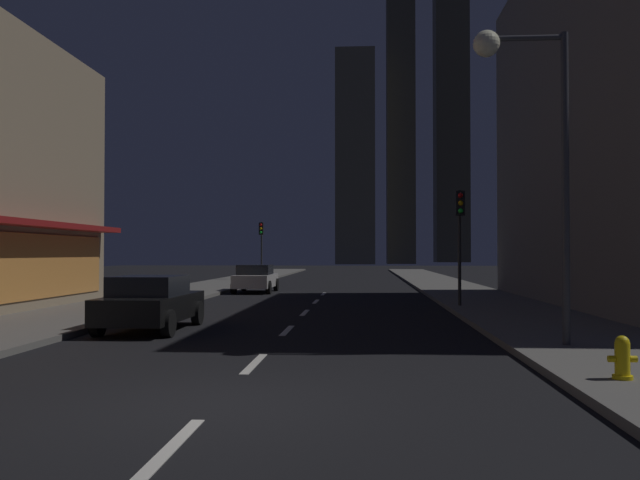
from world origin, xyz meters
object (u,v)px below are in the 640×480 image
traffic_light_far_left (261,238)px  street_lamp_right (525,109)px  car_parked_far (256,278)px  fire_hydrant_far_left (163,294)px  fire_hydrant_yellow_near (622,359)px  traffic_light_near_right (460,222)px  car_parked_near (151,302)px

traffic_light_far_left → street_lamp_right: bearing=-72.2°
car_parked_far → fire_hydrant_far_left: bearing=-105.3°
car_parked_far → fire_hydrant_yellow_near: bearing=-68.1°
traffic_light_near_right → traffic_light_far_left: same height
traffic_light_near_right → fire_hydrant_far_left: bearing=172.9°
fire_hydrant_far_left → traffic_light_far_left: 22.52m
car_parked_near → fire_hydrant_far_left: car_parked_near is taller
car_parked_far → fire_hydrant_yellow_near: (9.50, -23.66, -0.29)m
fire_hydrant_yellow_near → street_lamp_right: street_lamp_right is taller
car_parked_far → fire_hydrant_far_left: car_parked_far is taller
car_parked_far → fire_hydrant_yellow_near: size_ratio=6.48×
traffic_light_near_right → street_lamp_right: street_lamp_right is taller
fire_hydrant_yellow_near → traffic_light_far_left: 39.38m
fire_hydrant_yellow_near → street_lamp_right: bearing=98.0°
traffic_light_far_left → car_parked_near: bearing=-86.5°
fire_hydrant_yellow_near → traffic_light_near_right: size_ratio=0.16×
car_parked_near → car_parked_far: (0.00, 16.82, 0.00)m
car_parked_far → fire_hydrant_far_left: 8.73m
car_parked_near → car_parked_far: bearing=90.0°
fire_hydrant_far_left → traffic_light_far_left: (0.40, 22.35, 2.74)m
car_parked_near → traffic_light_near_right: bearing=37.5°
traffic_light_far_left → street_lamp_right: street_lamp_right is taller
fire_hydrant_far_left → car_parked_far: bearing=74.7°
fire_hydrant_yellow_near → traffic_light_near_right: traffic_light_near_right is taller
fire_hydrant_yellow_near → traffic_light_near_right: bearing=91.7°
car_parked_near → fire_hydrant_far_left: bearing=105.3°
fire_hydrant_far_left → traffic_light_near_right: traffic_light_near_right is taller
fire_hydrant_yellow_near → street_lamp_right: (-0.52, 3.72, 4.61)m
car_parked_near → traffic_light_far_left: (-1.90, 30.75, 2.45)m
car_parked_far → traffic_light_near_right: bearing=-47.2°
traffic_light_near_right → car_parked_near: bearing=-142.5°
street_lamp_right → car_parked_far: bearing=114.2°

